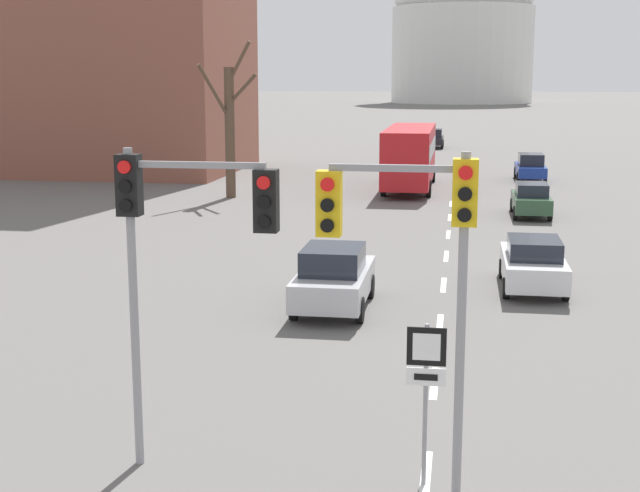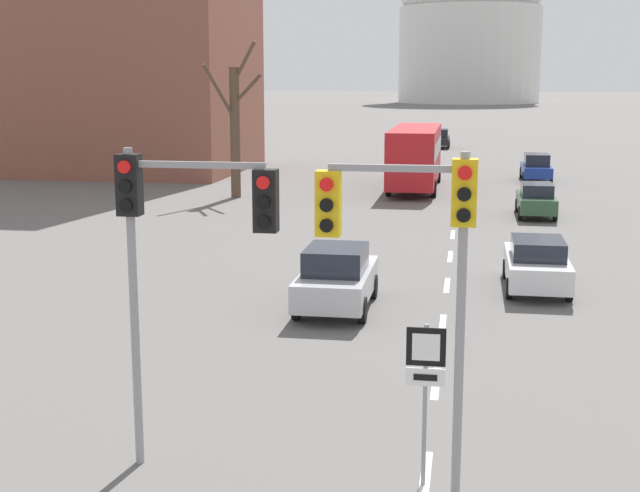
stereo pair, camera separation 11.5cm
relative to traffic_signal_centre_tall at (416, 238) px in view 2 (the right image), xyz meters
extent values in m
cube|color=silver|center=(0.19, 0.60, -3.97)|extent=(0.16, 2.00, 0.01)
cube|color=silver|center=(0.19, 5.10, -3.97)|extent=(0.16, 2.00, 0.01)
cube|color=silver|center=(0.19, 9.60, -3.97)|extent=(0.16, 2.00, 0.01)
cube|color=silver|center=(0.19, 14.10, -3.97)|extent=(0.16, 2.00, 0.01)
cube|color=silver|center=(0.19, 18.60, -3.97)|extent=(0.16, 2.00, 0.01)
cube|color=silver|center=(0.19, 23.10, -3.97)|extent=(0.16, 2.00, 0.01)
cube|color=silver|center=(0.19, 27.60, -3.97)|extent=(0.16, 2.00, 0.01)
cube|color=silver|center=(0.19, 32.10, -3.97)|extent=(0.16, 2.00, 0.01)
cylinder|color=gray|center=(0.67, 0.01, -1.36)|extent=(0.14, 0.14, 5.23)
cube|color=yellow|center=(0.67, 0.01, 0.67)|extent=(0.36, 0.28, 0.96)
cylinder|color=red|center=(0.67, -0.16, 0.97)|extent=(0.20, 0.06, 0.20)
cylinder|color=black|center=(0.67, -0.16, 0.67)|extent=(0.20, 0.06, 0.20)
cylinder|color=black|center=(0.67, -0.16, 0.38)|extent=(0.20, 0.06, 0.20)
cube|color=gray|center=(-0.30, 0.01, 1.00)|extent=(1.95, 0.10, 0.10)
cube|color=yellow|center=(-1.28, 0.01, 0.47)|extent=(0.36, 0.28, 0.96)
cylinder|color=red|center=(-1.28, -0.16, 0.77)|extent=(0.20, 0.06, 0.20)
cylinder|color=black|center=(-1.28, -0.16, 0.47)|extent=(0.20, 0.06, 0.20)
cylinder|color=black|center=(-1.28, -0.16, 0.18)|extent=(0.20, 0.06, 0.20)
cylinder|color=gray|center=(-4.48, 0.42, -1.38)|extent=(0.14, 0.14, 5.19)
cube|color=black|center=(-4.48, 0.42, 0.64)|extent=(0.36, 0.28, 0.96)
cylinder|color=red|center=(-4.48, 0.25, 0.93)|extent=(0.20, 0.06, 0.20)
cylinder|color=black|center=(-4.48, 0.25, 0.64)|extent=(0.20, 0.06, 0.20)
cylinder|color=black|center=(-4.48, 0.25, 0.34)|extent=(0.20, 0.06, 0.20)
cube|color=gray|center=(-3.39, 0.42, 0.97)|extent=(2.18, 0.10, 0.10)
cube|color=black|center=(-2.31, 0.42, 0.44)|extent=(0.36, 0.28, 0.96)
cylinder|color=red|center=(-2.31, 0.25, 0.73)|extent=(0.20, 0.06, 0.20)
cylinder|color=black|center=(-2.31, 0.25, 0.44)|extent=(0.20, 0.06, 0.20)
cylinder|color=black|center=(-2.31, 0.25, 0.14)|extent=(0.20, 0.06, 0.20)
cylinder|color=gray|center=(0.17, 0.38, -2.68)|extent=(0.07, 0.07, 2.59)
cube|color=black|center=(0.17, 0.36, -1.73)|extent=(0.60, 0.03, 0.60)
cube|color=white|center=(0.17, 0.34, -1.73)|extent=(0.42, 0.01, 0.42)
cube|color=white|center=(0.17, 0.36, -2.21)|extent=(0.60, 0.03, 0.28)
cube|color=black|center=(0.17, 0.34, -2.21)|extent=(0.36, 0.01, 0.10)
cube|color=black|center=(-1.84, 68.23, -3.30)|extent=(1.70, 4.34, 0.64)
cube|color=#1E232D|center=(-1.84, 68.02, -2.63)|extent=(1.44, 2.08, 0.71)
cylinder|color=black|center=(-2.64, 69.58, -3.63)|extent=(0.18, 0.69, 0.69)
cylinder|color=black|center=(-1.04, 69.58, -3.63)|extent=(0.18, 0.69, 0.69)
cylinder|color=black|center=(-2.64, 66.89, -3.63)|extent=(0.18, 0.69, 0.69)
cylinder|color=black|center=(-1.04, 66.89, -3.63)|extent=(0.18, 0.69, 0.69)
cube|color=#2D4C33|center=(3.83, 28.56, -3.32)|extent=(1.61, 4.08, 0.67)
cube|color=#1E232D|center=(3.83, 28.35, -2.71)|extent=(1.37, 1.96, 0.55)
cylinder|color=black|center=(3.07, 29.82, -3.65)|extent=(0.18, 0.64, 0.64)
cylinder|color=black|center=(4.58, 29.82, -3.65)|extent=(0.18, 0.64, 0.64)
cylinder|color=black|center=(3.07, 27.29, -3.65)|extent=(0.18, 0.64, 0.64)
cylinder|color=black|center=(4.58, 27.29, -3.65)|extent=(0.18, 0.64, 0.64)
cube|color=silver|center=(2.83, 14.01, -3.31)|extent=(1.76, 4.32, 0.72)
cube|color=#1E232D|center=(2.83, 13.80, -2.68)|extent=(1.50, 2.07, 0.55)
cylinder|color=black|center=(2.00, 15.35, -3.67)|extent=(0.18, 0.61, 0.61)
cylinder|color=black|center=(3.66, 15.35, -3.67)|extent=(0.18, 0.61, 0.61)
cylinder|color=black|center=(2.00, 12.67, -3.67)|extent=(0.18, 0.61, 0.61)
cylinder|color=black|center=(3.66, 12.67, -3.67)|extent=(0.18, 0.61, 0.61)
cube|color=#B7B7BC|center=(-2.72, 10.79, -3.26)|extent=(1.84, 4.32, 0.74)
cube|color=#1E232D|center=(-2.72, 10.57, -2.55)|extent=(1.56, 2.07, 0.68)
cylinder|color=black|center=(-3.60, 12.13, -3.63)|extent=(0.18, 0.69, 0.69)
cylinder|color=black|center=(-1.85, 12.13, -3.63)|extent=(0.18, 0.69, 0.69)
cylinder|color=black|center=(-3.60, 9.45, -3.63)|extent=(0.18, 0.69, 0.69)
cylinder|color=black|center=(-1.85, 9.45, -3.63)|extent=(0.18, 0.69, 0.69)
cube|color=navy|center=(4.83, 42.99, -3.30)|extent=(1.68, 4.45, 0.64)
cube|color=#1E232D|center=(4.83, 42.76, -2.63)|extent=(1.43, 2.14, 0.70)
cylinder|color=black|center=(4.04, 44.37, -3.62)|extent=(0.18, 0.71, 0.71)
cylinder|color=black|center=(5.62, 44.37, -3.62)|extent=(0.18, 0.71, 0.71)
cylinder|color=black|center=(4.04, 41.61, -3.62)|extent=(0.18, 0.71, 0.71)
cylinder|color=black|center=(5.62, 41.61, -3.62)|extent=(0.18, 0.71, 0.71)
cube|color=red|center=(-2.23, 37.73, -1.99)|extent=(2.50, 10.80, 3.00)
cube|color=black|center=(-2.23, 37.73, -1.62)|extent=(2.52, 10.26, 0.90)
cylinder|color=black|center=(-3.43, 41.51, -3.49)|extent=(0.26, 0.96, 0.96)
cylinder|color=black|center=(-1.03, 41.51, -3.49)|extent=(0.26, 0.96, 0.96)
cylinder|color=black|center=(-3.43, 34.49, -3.49)|extent=(0.26, 0.96, 0.96)
cylinder|color=black|center=(-1.03, 34.49, -3.49)|extent=(0.26, 0.96, 0.96)
cylinder|color=brown|center=(-11.34, 32.69, -0.59)|extent=(0.51, 0.51, 6.77)
cylinder|color=brown|center=(-10.73, 32.51, 3.06)|extent=(1.37, 0.56, 2.13)
cylinder|color=brown|center=(-10.50, 32.29, 1.72)|extent=(1.76, 1.06, 1.61)
cylinder|color=brown|center=(-11.93, 31.90, 1.56)|extent=(1.28, 1.78, 2.87)
cylinder|color=silver|center=(0.19, 215.15, 7.59)|extent=(34.69, 34.69, 23.13)
cube|color=brown|center=(-23.29, 45.32, 7.27)|extent=(18.00, 14.00, 22.47)
camera|label=1|loc=(0.60, -12.70, 2.28)|focal=50.00mm
camera|label=2|loc=(0.71, -12.68, 2.28)|focal=50.00mm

